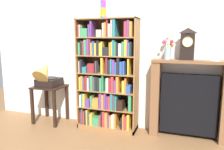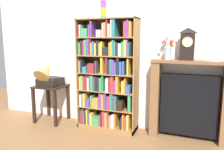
# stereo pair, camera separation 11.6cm
# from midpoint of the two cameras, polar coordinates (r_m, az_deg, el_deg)

# --- Properties ---
(ground_plane) EXTENTS (7.65, 6.40, 0.02)m
(ground_plane) POSITION_cam_midpoint_polar(r_m,az_deg,el_deg) (3.52, -0.75, -14.26)
(ground_plane) COLOR brown
(wall_back) EXTENTS (4.65, 0.08, 2.60)m
(wall_back) POSITION_cam_midpoint_polar(r_m,az_deg,el_deg) (3.47, 2.45, 7.70)
(wall_back) COLOR silver
(wall_back) RESTS_ON ground
(bookshelf) EXTENTS (0.92, 0.32, 1.70)m
(bookshelf) POSITION_cam_midpoint_polar(r_m,az_deg,el_deg) (3.36, -0.41, -0.97)
(bookshelf) COLOR olive
(bookshelf) RESTS_ON ground
(cup_stack) EXTENTS (0.09, 0.09, 0.25)m
(cup_stack) POSITION_cam_midpoint_polar(r_m,az_deg,el_deg) (3.34, -1.28, 16.73)
(cup_stack) COLOR purple
(cup_stack) RESTS_ON bookshelf
(side_table_left) EXTENTS (0.49, 0.45, 0.62)m
(side_table_left) POSITION_cam_midpoint_polar(r_m,az_deg,el_deg) (3.86, -14.81, -5.05)
(side_table_left) COLOR black
(side_table_left) RESTS_ON ground
(gramophone) EXTENTS (0.35, 0.48, 0.47)m
(gramophone) POSITION_cam_midpoint_polar(r_m,az_deg,el_deg) (3.74, -15.62, -0.05)
(gramophone) COLOR black
(gramophone) RESTS_ON side_table_left
(fireplace_mantel) EXTENTS (1.05, 0.25, 1.12)m
(fireplace_mantel) POSITION_cam_midpoint_polar(r_m,az_deg,el_deg) (3.26, 20.42, -6.39)
(fireplace_mantel) COLOR brown
(fireplace_mantel) RESTS_ON ground
(mantel_clock) EXTENTS (0.18, 0.12, 0.43)m
(mantel_clock) POSITION_cam_midpoint_polar(r_m,az_deg,el_deg) (3.13, 20.13, 7.61)
(mantel_clock) COLOR black
(mantel_clock) RESTS_ON fireplace_mantel
(flower_vase) EXTENTS (0.16, 0.12, 0.31)m
(flower_vase) POSITION_cam_midpoint_polar(r_m,az_deg,el_deg) (3.14, 15.37, 6.51)
(flower_vase) COLOR #99B2D1
(flower_vase) RESTS_ON fireplace_mantel
(teacup_with_saucer) EXTENTS (0.14, 0.14, 0.06)m
(teacup_with_saucer) POSITION_cam_midpoint_polar(r_m,az_deg,el_deg) (3.15, 26.35, 3.72)
(teacup_with_saucer) COLOR white
(teacup_with_saucer) RESTS_ON fireplace_mantel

